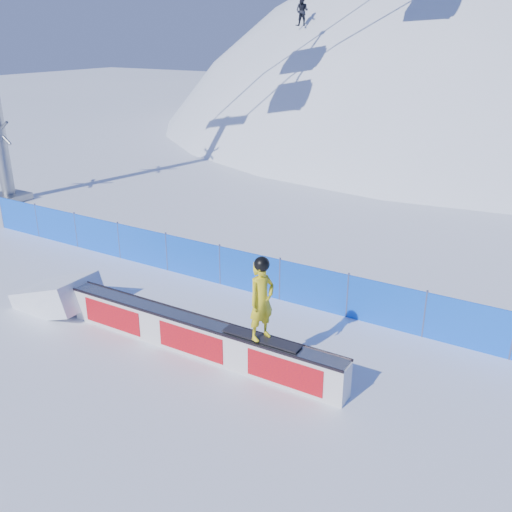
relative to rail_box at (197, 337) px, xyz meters
The scene contains 6 objects.
ground 1.34m from the rail_box, 126.58° to the right, with size 160.00×160.00×0.00m, color white.
snow_hill 44.95m from the rail_box, 91.05° to the left, with size 64.00×64.00×64.00m.
safety_fence 3.57m from the rail_box, 102.19° to the left, with size 22.05×0.05×1.30m.
rail_box is the anchor object (origin of this frame).
snow_ramp 4.65m from the rail_box, behind, with size 2.13×1.42×0.80m, color white, non-canonical shape.
snowboarder 2.21m from the rail_box, ahead, with size 1.80×0.73×1.88m.
Camera 1 is at (7.88, -8.09, 7.00)m, focal length 40.00 mm.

